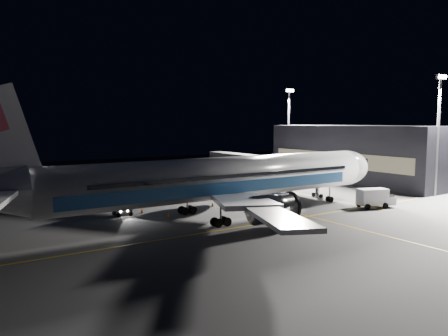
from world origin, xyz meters
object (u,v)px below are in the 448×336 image
baggage_tug (122,210)px  airliner (215,180)px  safety_cone_c (142,211)px  safety_cone_a (213,204)px  floodlight_mast_north (289,124)px  safety_cone_b (168,214)px  jet_bridge (266,164)px  service_truck (375,197)px  floodlight_mast_south (438,124)px

baggage_tug → airliner: bearing=-40.1°
baggage_tug → safety_cone_c: bearing=2.6°
safety_cone_a → floodlight_mast_north: bearing=33.8°
airliner → floodlight_mast_north: 52.56m
airliner → floodlight_mast_north: floodlight_mast_north is taller
airliner → safety_cone_b: (-4.82, 4.39, -4.86)m
safety_cone_a → jet_bridge: bearing=29.7°
airliner → safety_cone_a: bearing=60.9°
service_truck → safety_cone_b: 30.81m
floodlight_mast_south → baggage_tug: (-50.93, 14.23, -11.60)m
safety_cone_a → safety_cone_b: (-8.79, -2.75, -0.00)m
floodlight_mast_north → safety_cone_a: floodlight_mast_north is taller
service_truck → baggage_tug: service_truck is taller
safety_cone_c → service_truck: bearing=-26.7°
safety_cone_b → baggage_tug: bearing=142.8°
safety_cone_b → floodlight_mast_north: bearing=31.0°
safety_cone_c → jet_bridge: bearing=17.9°
floodlight_mast_south → service_truck: 20.46m
floodlight_mast_north → safety_cone_b: (-45.90, -27.59, -12.07)m
airliner → jet_bridge: 29.31m
safety_cone_a → safety_cone_c: (-10.89, 1.22, 0.03)m
safety_cone_c → safety_cone_b: bearing=-62.1°
safety_cone_b → floodlight_mast_south: bearing=-12.8°
airliner → floodlight_mast_north: bearing=37.9°
service_truck → safety_cone_c: service_truck is taller
baggage_tug → floodlight_mast_north: bearing=24.7°
jet_bridge → safety_cone_c: bearing=-162.1°
service_truck → safety_cone_a: bearing=162.2°
floodlight_mast_north → baggage_tug: (-50.93, -23.77, -11.60)m
safety_cone_a → service_truck: bearing=-35.7°
baggage_tug → jet_bridge: bearing=16.4°
floodlight_mast_north → safety_cone_a: 46.25m
baggage_tug → safety_cone_b: (5.03, -3.83, -0.48)m
floodlight_mast_south → jet_bridge: bearing=126.8°
service_truck → safety_cone_b: bearing=176.1°
floodlight_mast_south → safety_cone_c: (-48.00, 14.38, -12.04)m
floodlight_mast_north → baggage_tug: size_ratio=8.94×
airliner → floodlight_mast_south: (41.08, -6.01, 7.21)m
baggage_tug → safety_cone_a: 13.88m
safety_cone_a → safety_cone_b: bearing=-162.6°
jet_bridge → floodlight_mast_north: bearing=37.7°
safety_cone_b → jet_bridge: bearing=26.1°
jet_bridge → floodlight_mast_south: size_ratio=1.66×
airliner → safety_cone_c: size_ratio=92.60×
jet_bridge → service_truck: bearing=-88.5°
baggage_tug → safety_cone_a: bearing=-4.7°
airliner → safety_cone_b: bearing=137.7°
floodlight_mast_north → safety_cone_b: bearing=-149.0°
jet_bridge → safety_cone_c: size_ratio=51.81×
floodlight_mast_north → floodlight_mast_south: same height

